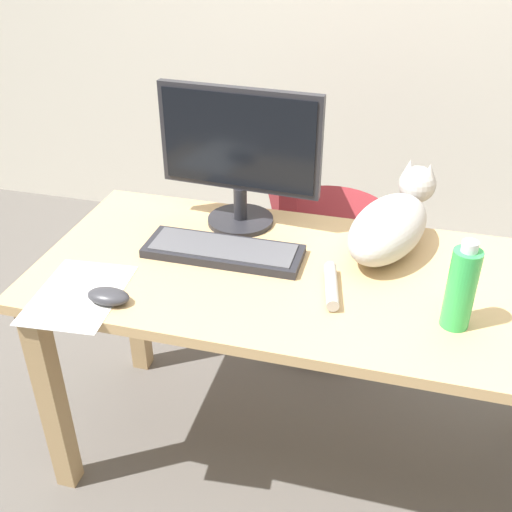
# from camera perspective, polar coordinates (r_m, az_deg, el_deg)

# --- Properties ---
(ground_plane) EXTENTS (8.00, 8.00, 0.00)m
(ground_plane) POSITION_cam_1_polar(r_m,az_deg,el_deg) (2.09, 5.00, -18.24)
(ground_plane) COLOR #59544F
(desk) EXTENTS (1.53, 0.67, 0.71)m
(desk) POSITION_cam_1_polar(r_m,az_deg,el_deg) (1.67, 5.96, -4.64)
(desk) COLOR tan
(desk) RESTS_ON ground_plane
(office_chair) EXTENTS (0.51, 0.48, 0.96)m
(office_chair) POSITION_cam_1_polar(r_m,az_deg,el_deg) (2.34, 5.58, 1.27)
(office_chair) COLOR black
(office_chair) RESTS_ON ground_plane
(monitor) EXTENTS (0.48, 0.20, 0.42)m
(monitor) POSITION_cam_1_polar(r_m,az_deg,el_deg) (1.76, -1.57, 9.65)
(monitor) COLOR #232328
(monitor) RESTS_ON desk
(keyboard) EXTENTS (0.44, 0.15, 0.03)m
(keyboard) POSITION_cam_1_polar(r_m,az_deg,el_deg) (1.69, -3.08, 0.49)
(keyboard) COLOR #232328
(keyboard) RESTS_ON desk
(cat) EXTENTS (0.29, 0.59, 0.20)m
(cat) POSITION_cam_1_polar(r_m,az_deg,el_deg) (1.73, 12.57, 3.03)
(cat) COLOR #B2ADA8
(cat) RESTS_ON desk
(computer_mouse) EXTENTS (0.11, 0.06, 0.04)m
(computer_mouse) POSITION_cam_1_polar(r_m,az_deg,el_deg) (1.54, -13.68, -3.69)
(computer_mouse) COLOR #333338
(computer_mouse) RESTS_ON desk
(paper_sheet) EXTENTS (0.23, 0.31, 0.00)m
(paper_sheet) POSITION_cam_1_polar(r_m,az_deg,el_deg) (1.60, -16.31, -3.47)
(paper_sheet) COLOR white
(paper_sheet) RESTS_ON desk
(water_bottle) EXTENTS (0.07, 0.07, 0.22)m
(water_bottle) POSITION_cam_1_polar(r_m,az_deg,el_deg) (1.45, 18.68, -2.84)
(water_bottle) COLOR green
(water_bottle) RESTS_ON desk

